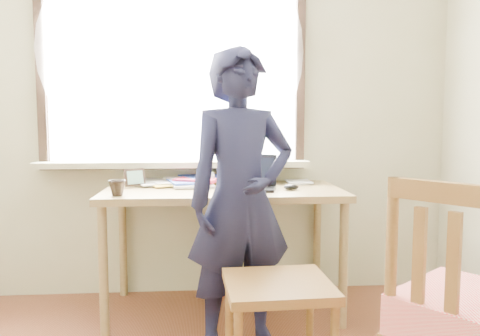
{
  "coord_description": "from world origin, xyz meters",
  "views": [
    {
      "loc": [
        0.0,
        -1.31,
        1.21
      ],
      "look_at": [
        0.18,
        0.95,
        0.99
      ],
      "focal_mm": 35.0,
      "sensor_mm": 36.0,
      "label": 1
    }
  ],
  "objects": [
    {
      "name": "mug_dark",
      "position": [
        -0.49,
        1.38,
        0.84
      ],
      "size": [
        0.1,
        0.1,
        0.09
      ],
      "primitive_type": "imported",
      "rotation": [
        0.0,
        0.0,
        -0.03
      ],
      "color": "black",
      "rests_on": "desk"
    },
    {
      "name": "person",
      "position": [
        0.2,
        1.13,
        0.8
      ],
      "size": [
        0.67,
        0.53,
        1.61
      ],
      "primitive_type": "imported",
      "rotation": [
        0.0,
        0.0,
        0.27
      ],
      "color": "black",
      "rests_on": "ground"
    },
    {
      "name": "work_chair",
      "position": [
        0.34,
        0.75,
        0.41
      ],
      "size": [
        0.5,
        0.48,
        0.49
      ],
      "color": "brown",
      "rests_on": "ground"
    },
    {
      "name": "side_chair",
      "position": [
        0.91,
        0.14,
        0.54
      ],
      "size": [
        0.65,
        0.66,
        1.03
      ],
      "color": "brown",
      "rests_on": "ground"
    },
    {
      "name": "desk",
      "position": [
        0.12,
        1.63,
        0.71
      ],
      "size": [
        1.49,
        0.74,
        0.8
      ],
      "color": "olive",
      "rests_on": "ground"
    },
    {
      "name": "mouse",
      "position": [
        0.54,
        1.53,
        0.82
      ],
      "size": [
        0.09,
        0.06,
        0.04
      ],
      "primitive_type": "ellipsoid",
      "color": "black",
      "rests_on": "desk"
    },
    {
      "name": "mug_white",
      "position": [
        0.02,
        1.77,
        0.84
      ],
      "size": [
        0.14,
        0.14,
        0.09
      ],
      "primitive_type": "imported",
      "rotation": [
        0.0,
        0.0,
        0.45
      ],
      "color": "white",
      "rests_on": "desk"
    },
    {
      "name": "desk_clutter",
      "position": [
        -0.03,
        1.86,
        0.82
      ],
      "size": [
        0.91,
        0.53,
        0.05
      ],
      "color": "white",
      "rests_on": "desk"
    },
    {
      "name": "book_a",
      "position": [
        -0.31,
        1.85,
        0.81
      ],
      "size": [
        0.23,
        0.3,
        0.03
      ],
      "primitive_type": "imported",
      "rotation": [
        0.0,
        0.0,
        -0.09
      ],
      "color": "white",
      "rests_on": "desk"
    },
    {
      "name": "picture_frame",
      "position": [
        -0.44,
        1.73,
        0.85
      ],
      "size": [
        0.12,
        0.09,
        0.11
      ],
      "color": "black",
      "rests_on": "desk"
    },
    {
      "name": "laptop",
      "position": [
        0.3,
        1.59,
        0.85
      ],
      "size": [
        0.36,
        0.31,
        0.21
      ],
      "color": "black",
      "rests_on": "desk"
    },
    {
      "name": "book_b",
      "position": [
        0.57,
        1.85,
        0.81
      ],
      "size": [
        0.17,
        0.23,
        0.02
      ],
      "primitive_type": "imported",
      "rotation": [
        0.0,
        0.0,
        -0.02
      ],
      "color": "white",
      "rests_on": "desk"
    }
  ]
}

